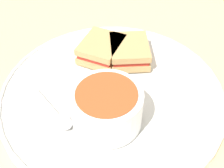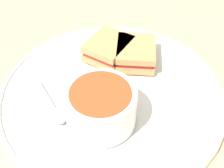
{
  "view_description": "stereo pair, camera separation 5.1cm",
  "coord_description": "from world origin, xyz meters",
  "px_view_note": "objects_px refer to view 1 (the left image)",
  "views": [
    {
      "loc": [
        -0.28,
        0.23,
        0.4
      ],
      "look_at": [
        0.0,
        0.0,
        0.04
      ],
      "focal_mm": 50.0,
      "sensor_mm": 36.0,
      "label": 1
    },
    {
      "loc": [
        -0.31,
        0.19,
        0.4
      ],
      "look_at": [
        0.0,
        0.0,
        0.04
      ],
      "focal_mm": 50.0,
      "sensor_mm": 36.0,
      "label": 2
    }
  ],
  "objects_px": {
    "soup_bowl": "(107,107)",
    "sandwich_half_far": "(101,49)",
    "sandwich_half_near": "(129,51)",
    "spoon": "(60,119)"
  },
  "relations": [
    {
      "from": "soup_bowl",
      "to": "sandwich_half_near",
      "type": "distance_m",
      "value": 0.15
    },
    {
      "from": "soup_bowl",
      "to": "sandwich_half_near",
      "type": "height_order",
      "value": "soup_bowl"
    },
    {
      "from": "sandwich_half_far",
      "to": "soup_bowl",
      "type": "bearing_deg",
      "value": 144.96
    },
    {
      "from": "soup_bowl",
      "to": "sandwich_half_far",
      "type": "height_order",
      "value": "soup_bowl"
    },
    {
      "from": "soup_bowl",
      "to": "spoon",
      "type": "bearing_deg",
      "value": 50.37
    },
    {
      "from": "soup_bowl",
      "to": "sandwich_half_near",
      "type": "bearing_deg",
      "value": -54.58
    },
    {
      "from": "soup_bowl",
      "to": "sandwich_half_far",
      "type": "bearing_deg",
      "value": -35.04
    },
    {
      "from": "soup_bowl",
      "to": "sandwich_half_near",
      "type": "xyz_separation_m",
      "value": [
        0.09,
        -0.12,
        -0.01
      ]
    },
    {
      "from": "sandwich_half_near",
      "to": "sandwich_half_far",
      "type": "relative_size",
      "value": 1.03
    },
    {
      "from": "spoon",
      "to": "sandwich_half_far",
      "type": "xyz_separation_m",
      "value": [
        0.08,
        -0.14,
        0.01
      ]
    }
  ]
}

